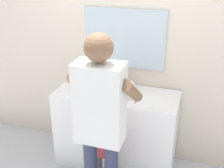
% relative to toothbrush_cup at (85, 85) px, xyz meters
% --- Properties ---
extents(back_wall, '(4.40, 0.10, 2.70)m').
position_rel_toothbrush_cup_xyz_m(back_wall, '(0.34, 0.35, 0.41)').
color(back_wall, beige).
rests_on(back_wall, ground).
extents(vanity_cabinet, '(1.29, 0.54, 0.89)m').
position_rel_toothbrush_cup_xyz_m(vanity_cabinet, '(0.34, 0.03, -0.50)').
color(vanity_cabinet, white).
rests_on(vanity_cabinet, ground).
extents(sink_basin, '(0.38, 0.38, 0.11)m').
position_rel_toothbrush_cup_xyz_m(sink_basin, '(0.34, 0.01, 0.00)').
color(sink_basin, silver).
rests_on(sink_basin, vanity_cabinet).
extents(faucet, '(0.18, 0.14, 0.18)m').
position_rel_toothbrush_cup_xyz_m(faucet, '(0.34, 0.24, 0.03)').
color(faucet, '#B7BABF').
rests_on(faucet, vanity_cabinet).
extents(toothbrush_cup, '(0.07, 0.07, 0.21)m').
position_rel_toothbrush_cup_xyz_m(toothbrush_cup, '(0.00, 0.00, 0.00)').
color(toothbrush_cup, '#D86666').
rests_on(toothbrush_cup, vanity_cabinet).
extents(child_toddler, '(0.27, 0.27, 0.87)m').
position_rel_toothbrush_cup_xyz_m(child_toddler, '(0.34, -0.38, -0.42)').
color(child_toddler, '#47474C').
rests_on(child_toddler, ground).
extents(adult_parent, '(0.53, 0.55, 1.70)m').
position_rel_toothbrush_cup_xyz_m(adult_parent, '(0.41, -0.64, 0.08)').
color(adult_parent, '#2D334C').
rests_on(adult_parent, ground).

